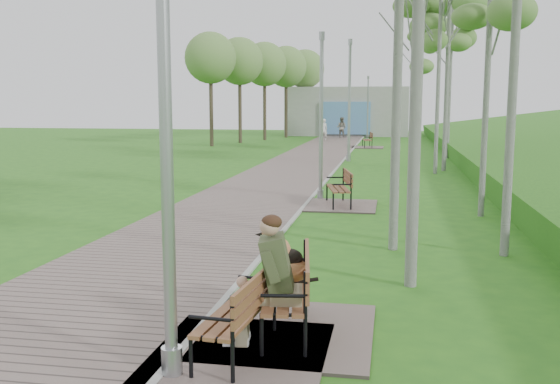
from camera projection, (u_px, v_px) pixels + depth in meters
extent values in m
cube|color=#75645E|center=(286.00, 174.00, 24.12)|extent=(3.50, 67.00, 0.04)
cube|color=#999993|center=(331.00, 174.00, 23.81)|extent=(0.10, 67.00, 0.05)
cube|color=#9E9E99|center=(348.00, 111.00, 52.53)|extent=(10.00, 5.00, 4.00)
cube|color=#5789C1|center=(345.00, 118.00, 50.07)|extent=(4.00, 0.20, 2.60)
cube|color=#75645E|center=(289.00, 332.00, 7.50)|extent=(2.01, 2.23, 0.04)
cube|color=brown|center=(285.00, 293.00, 7.44)|extent=(0.73, 1.73, 0.04)
cube|color=brown|center=(307.00, 269.00, 7.39)|extent=(0.28, 1.66, 0.37)
cube|color=#75645E|center=(240.00, 353.00, 6.86)|extent=(1.89, 2.10, 0.04)
cube|color=brown|center=(235.00, 314.00, 6.80)|extent=(0.62, 1.61, 0.04)
cube|color=brown|center=(257.00, 291.00, 6.69)|extent=(0.19, 1.57, 0.35)
cube|color=#75645E|center=(340.00, 206.00, 16.66)|extent=(1.94, 2.16, 0.04)
cube|color=brown|center=(338.00, 188.00, 16.60)|extent=(0.81, 1.68, 0.04)
cube|color=brown|center=(348.00, 178.00, 16.57)|extent=(0.38, 1.59, 0.36)
cube|color=#75645E|center=(368.00, 147.00, 38.15)|extent=(1.89, 2.10, 0.04)
cube|color=brown|center=(367.00, 140.00, 38.10)|extent=(0.67, 1.63, 0.04)
cube|color=brown|center=(371.00, 135.00, 38.04)|extent=(0.24, 1.57, 0.35)
cylinder|color=#96989D|center=(172.00, 362.00, 6.29)|extent=(0.21, 0.21, 0.32)
cylinder|color=#96989D|center=(165.00, 112.00, 5.93)|extent=(0.13, 0.13, 5.34)
cylinder|color=#96989D|center=(320.00, 195.00, 17.83)|extent=(0.18, 0.18, 0.27)
cylinder|color=#96989D|center=(321.00, 120.00, 17.53)|extent=(0.11, 0.11, 4.53)
cylinder|color=#96989D|center=(322.00, 36.00, 17.20)|extent=(0.16, 0.16, 0.23)
cylinder|color=#96989D|center=(348.00, 158.00, 29.41)|extent=(0.22, 0.22, 0.33)
cylinder|color=#96989D|center=(349.00, 103.00, 29.04)|extent=(0.13, 0.13, 5.45)
cylinder|color=#96989D|center=(350.00, 42.00, 28.65)|extent=(0.20, 0.20, 0.27)
cylinder|color=#96989D|center=(367.00, 137.00, 47.10)|extent=(0.18, 0.18, 0.27)
cylinder|color=#96989D|center=(368.00, 109.00, 46.80)|extent=(0.11, 0.11, 4.56)
cylinder|color=#96989D|center=(368.00, 77.00, 46.46)|extent=(0.16, 0.16, 0.23)
imported|color=silver|center=(323.00, 130.00, 44.98)|extent=(0.67, 0.56, 1.58)
imported|color=gray|center=(342.00, 128.00, 48.41)|extent=(0.92, 0.79, 1.62)
cylinder|color=silver|center=(419.00, 4.00, 8.85)|extent=(0.21, 0.21, 8.28)
cylinder|color=silver|center=(488.00, 65.00, 14.73)|extent=(0.15, 0.15, 7.26)
cylinder|color=silver|center=(415.00, 64.00, 26.06)|extent=(0.19, 0.19, 8.68)
cylinder|color=silver|center=(448.00, 61.00, 24.68)|extent=(0.18, 0.18, 8.75)
cylinder|color=silver|center=(439.00, 74.00, 23.77)|extent=(0.18, 0.18, 7.65)
ellipsoid|color=#679045|center=(441.00, 8.00, 23.42)|extent=(2.55, 2.55, 3.37)
cylinder|color=silver|center=(450.00, 75.00, 30.53)|extent=(0.18, 0.18, 8.14)
ellipsoid|color=#679045|center=(452.00, 21.00, 30.16)|extent=(2.58, 2.58, 3.58)
cylinder|color=silver|center=(419.00, 85.00, 42.74)|extent=(0.18, 0.18, 7.81)
ellipsoid|color=#679045|center=(420.00, 48.00, 42.38)|extent=(2.53, 2.53, 3.44)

